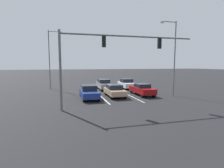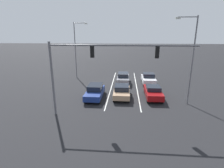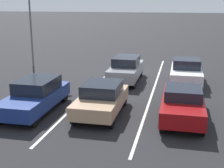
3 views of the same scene
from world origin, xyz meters
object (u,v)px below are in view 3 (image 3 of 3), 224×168
at_px(car_maroon_leftlane_front, 183,102).
at_px(car_tan_midlane_front, 101,98).
at_px(car_gray_midlane_second, 126,69).
at_px(car_white_leftlane_second, 186,72).
at_px(car_navy_rightlane_front, 36,95).

bearing_deg(car_maroon_leftlane_front, car_tan_midlane_front, 3.43).
distance_m(car_maroon_leftlane_front, car_tan_midlane_front, 3.69).
height_order(car_gray_midlane_second, car_white_leftlane_second, car_gray_midlane_second).
relative_size(car_navy_rightlane_front, car_maroon_leftlane_front, 1.00).
distance_m(car_tan_midlane_front, car_white_leftlane_second, 7.58).
distance_m(car_navy_rightlane_front, car_maroon_leftlane_front, 6.86).
distance_m(car_navy_rightlane_front, car_tan_midlane_front, 3.17).
bearing_deg(car_tan_midlane_front, car_maroon_leftlane_front, -176.57).
xyz_separation_m(car_maroon_leftlane_front, car_tan_midlane_front, (3.68, 0.22, 0.01)).
bearing_deg(car_navy_rightlane_front, car_maroon_leftlane_front, -175.59).
distance_m(car_tan_midlane_front, car_gray_midlane_second, 6.32).
xyz_separation_m(car_navy_rightlane_front, car_maroon_leftlane_front, (-6.84, -0.53, -0.03)).
distance_m(car_navy_rightlane_front, car_gray_midlane_second, 7.35).
xyz_separation_m(car_navy_rightlane_front, car_gray_midlane_second, (-3.19, -6.62, 0.04)).
bearing_deg(car_navy_rightlane_front, car_tan_midlane_front, -174.45).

